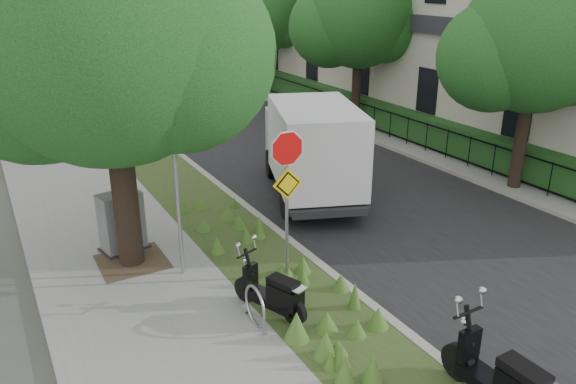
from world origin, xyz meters
name	(u,v)px	position (x,y,z in m)	size (l,w,h in m)	color
ground	(359,278)	(0.00, 0.00, 0.00)	(120.00, 120.00, 0.00)	#4C5147
sidewalk_near	(66,171)	(-4.25, 10.00, 0.06)	(3.50, 60.00, 0.12)	gray
verge	(151,159)	(-1.50, 10.00, 0.06)	(2.00, 60.00, 0.12)	#2B431C
kerb_near	(179,154)	(-0.50, 10.00, 0.07)	(0.20, 60.00, 0.13)	#9E9991
road	(268,142)	(3.00, 10.00, 0.01)	(7.00, 60.00, 0.01)	black
kerb_far	(344,129)	(6.50, 10.00, 0.07)	(0.20, 60.00, 0.13)	#9E9991
footpath_far	(378,124)	(8.20, 10.00, 0.06)	(3.20, 60.00, 0.12)	gray
street_tree_main	(102,38)	(-4.08, 2.86, 4.80)	(6.21, 5.54, 7.66)	black
bare_post	(176,183)	(-3.20, 1.80, 2.12)	(0.08, 0.08, 4.00)	#A5A8AD
bike_hoop	(255,306)	(-2.70, -0.60, 0.50)	(0.06, 0.78, 0.77)	#A5A8AD
sign_assembly	(287,176)	(-1.40, 0.58, 2.33)	(0.94, 0.08, 3.22)	#A5A8AD
fence_far	(359,113)	(7.20, 10.00, 0.67)	(0.04, 24.00, 1.00)	black
hedge_far	(373,111)	(7.90, 10.00, 0.67)	(1.00, 24.00, 1.10)	#1F4418
terrace_houses	(446,20)	(11.49, 10.00, 4.16)	(7.40, 26.40, 8.20)	beige
far_tree_a	(532,46)	(6.94, 2.05, 4.13)	(4.60, 4.10, 6.22)	black
far_tree_b	(357,18)	(6.94, 10.05, 4.37)	(4.83, 4.31, 6.56)	black
far_tree_c	(263,17)	(6.94, 18.04, 3.95)	(4.37, 3.89, 5.93)	black
scooter_near	(277,297)	(-2.23, -0.53, 0.51)	(0.77, 1.60, 0.80)	black
box_truck	(312,145)	(1.54, 4.48, 1.51)	(3.61, 5.49, 2.32)	#262628
utility_cabinet	(122,223)	(-3.99, 3.50, 0.76)	(1.12, 0.85, 1.34)	#262628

